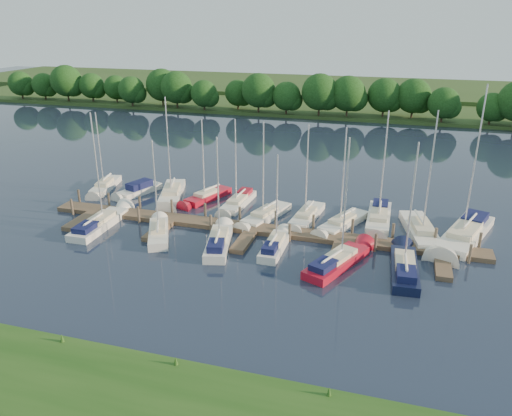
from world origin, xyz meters
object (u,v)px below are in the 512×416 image
(sailboat_s_2, at_px, (219,243))
(sailboat_n_0, at_px, (105,187))
(sailboat_n_5, at_px, (264,217))
(motorboat, at_px, (138,191))
(dock, at_px, (251,231))

(sailboat_s_2, bearing_deg, sailboat_n_0, 136.22)
(sailboat_n_5, bearing_deg, motorboat, 4.91)
(dock, relative_size, motorboat, 6.72)
(sailboat_n_0, xyz_separation_m, sailboat_s_2, (17.29, -10.16, 0.06))
(sailboat_n_0, xyz_separation_m, motorboat, (4.26, -0.17, 0.07))
(sailboat_n_5, relative_size, sailboat_s_2, 1.00)
(sailboat_n_0, height_order, motorboat, sailboat_n_0)
(sailboat_n_0, xyz_separation_m, sailboat_n_5, (19.35, -3.32, -0.01))
(dock, height_order, sailboat_n_5, sailboat_n_5)
(sailboat_n_5, bearing_deg, sailboat_n_0, 6.97)
(motorboat, bearing_deg, dock, 175.33)
(dock, distance_m, sailboat_n_5, 3.52)
(sailboat_n_5, bearing_deg, dock, 103.11)
(sailboat_n_0, bearing_deg, sailboat_s_2, 137.48)
(motorboat, distance_m, sailboat_s_2, 16.43)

